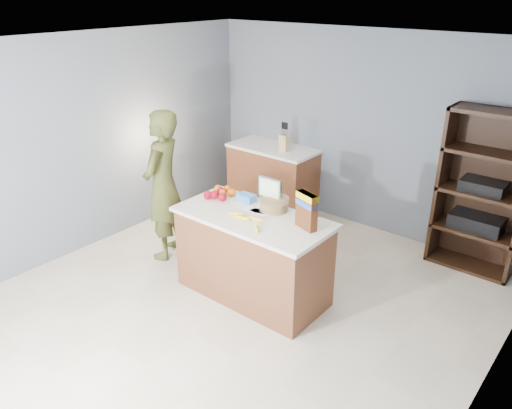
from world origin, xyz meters
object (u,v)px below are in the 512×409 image
Objects in this scene: counter_peninsula at (253,259)px; shelving_unit at (483,195)px; tv at (270,190)px; cereal_box at (307,208)px; person at (163,186)px.

shelving_unit is at bearing 52.89° from counter_peninsula.
tv is 0.82× the size of cereal_box.
cereal_box reaches higher than counter_peninsula.
shelving_unit is 2.20m from cereal_box.
counter_peninsula is 0.90× the size of person.
shelving_unit reaches higher than counter_peninsula.
shelving_unit is 5.24× the size of cereal_box.
cereal_box is (0.59, -0.22, 0.04)m from tv.
person is 5.06× the size of cereal_box.
cereal_box is (1.88, 0.08, 0.23)m from person.
shelving_unit is at bearing 62.82° from cereal_box.
counter_peninsula is 4.54× the size of cereal_box.
person reaches higher than tv.
counter_peninsula is at bearing -82.66° from tv.
shelving_unit is 1.04× the size of person.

